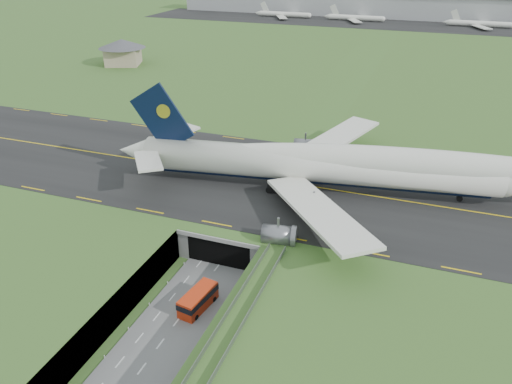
% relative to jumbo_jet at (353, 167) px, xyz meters
% --- Properties ---
extents(ground, '(900.00, 900.00, 0.00)m').
position_rel_jumbo_jet_xyz_m(ground, '(-18.55, -33.35, -11.81)').
color(ground, '#426227').
rests_on(ground, ground).
extents(airfield_deck, '(800.00, 800.00, 6.00)m').
position_rel_jumbo_jet_xyz_m(airfield_deck, '(-18.55, -33.35, -8.81)').
color(airfield_deck, gray).
rests_on(airfield_deck, ground).
extents(trench_road, '(12.00, 75.00, 0.20)m').
position_rel_jumbo_jet_xyz_m(trench_road, '(-18.55, -40.85, -11.71)').
color(trench_road, slate).
rests_on(trench_road, ground).
extents(taxiway, '(800.00, 44.00, 0.18)m').
position_rel_jumbo_jet_xyz_m(taxiway, '(-18.55, -0.35, -5.72)').
color(taxiway, black).
rests_on(taxiway, airfield_deck).
extents(tunnel_portal, '(17.00, 22.30, 6.00)m').
position_rel_jumbo_jet_xyz_m(tunnel_portal, '(-18.55, -16.63, -8.47)').
color(tunnel_portal, gray).
rests_on(tunnel_portal, ground).
extents(guideway, '(3.00, 53.00, 7.05)m').
position_rel_jumbo_jet_xyz_m(guideway, '(-7.55, -52.46, -6.49)').
color(guideway, '#A8A8A3').
rests_on(guideway, ground).
extents(jumbo_jet, '(103.30, 64.29, 21.52)m').
position_rel_jumbo_jet_xyz_m(jumbo_jet, '(0.00, 0.00, 0.00)').
color(jumbo_jet, white).
rests_on(jumbo_jet, ground).
extents(shuttle_tram, '(4.02, 7.98, 3.11)m').
position_rel_jumbo_jet_xyz_m(shuttle_tram, '(-16.89, -37.13, -10.10)').
color(shuttle_tram, red).
rests_on(shuttle_tram, ground).
extents(service_building, '(24.57, 24.57, 10.34)m').
position_rel_jumbo_jet_xyz_m(service_building, '(-110.33, 84.84, 0.32)').
color(service_building, tan).
rests_on(service_building, ground).
extents(cargo_terminal, '(320.00, 67.00, 15.60)m').
position_rel_jumbo_jet_xyz_m(cargo_terminal, '(-18.69, 266.07, 2.15)').
color(cargo_terminal, '#B2B2B2').
rests_on(cargo_terminal, ground).
extents(distant_hills, '(700.00, 91.00, 60.00)m').
position_rel_jumbo_jet_xyz_m(distant_hills, '(45.83, 396.65, -15.81)').
color(distant_hills, slate).
rests_on(distant_hills, ground).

